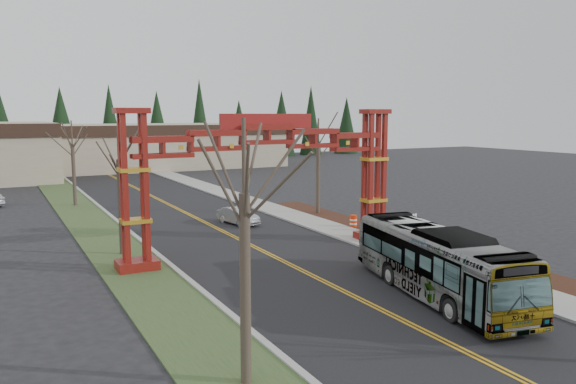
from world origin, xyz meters
TOP-DOWN VIEW (x-y plane):
  - ground at (0.00, 0.00)m, footprint 200.00×200.00m
  - road at (0.00, 25.00)m, footprint 12.00×110.00m
  - lane_line_left at (-0.12, 25.00)m, footprint 0.12×100.00m
  - lane_line_right at (0.12, 25.00)m, footprint 0.12×100.00m
  - curb_right at (6.15, 25.00)m, footprint 0.30×110.00m
  - sidewalk_right at (7.60, 25.00)m, footprint 2.60×110.00m
  - landscape_strip at (10.20, 10.00)m, footprint 2.60×50.00m
  - grass_median at (-8.00, 25.00)m, footprint 4.00×110.00m
  - curb_left at (-6.15, 25.00)m, footprint 0.30×110.00m
  - gateway_arch at (0.00, 18.00)m, footprint 18.20×1.60m
  - retail_building_east at (10.00, 79.95)m, footprint 38.00×20.30m
  - conifer_treeline at (0.25, 92.00)m, footprint 116.10×5.60m
  - transit_bus at (3.46, 6.84)m, footprint 4.94×12.13m
  - silver_sedan at (2.09, 27.60)m, footprint 2.27×4.27m
  - bare_tree_median_near at (-8.00, 3.07)m, footprint 3.49×3.49m
  - bare_tree_median_mid at (-8.00, 21.94)m, footprint 2.95×2.95m
  - bare_tree_median_far at (-8.00, 43.06)m, footprint 3.36×3.36m
  - bare_tree_right_far at (10.00, 28.64)m, footprint 3.44×3.44m
  - street_sign at (9.56, 15.59)m, footprint 0.46×0.19m
  - barrel_south at (8.96, 17.69)m, footprint 0.55×0.55m
  - barrel_mid at (9.40, 20.29)m, footprint 0.55×0.55m
  - barrel_north at (9.19, 22.06)m, footprint 0.55×0.55m

SIDE VIEW (x-z plane):
  - ground at x=0.00m, z-range 0.00..0.00m
  - road at x=0.00m, z-range 0.00..0.02m
  - lane_line_left at x=-0.12m, z-range 0.02..0.03m
  - lane_line_right at x=0.12m, z-range 0.02..0.03m
  - grass_median at x=-8.00m, z-range 0.00..0.08m
  - landscape_strip at x=10.20m, z-range 0.00..0.12m
  - curb_right at x=6.15m, z-range 0.00..0.15m
  - curb_left at x=-6.15m, z-range 0.00..0.15m
  - sidewalk_right at x=7.60m, z-range 0.01..0.15m
  - barrel_north at x=9.19m, z-range 0.00..1.01m
  - barrel_mid at x=9.40m, z-range 0.00..1.02m
  - barrel_south at x=8.96m, z-range 0.00..1.02m
  - silver_sedan at x=2.09m, z-range 0.00..1.34m
  - street_sign at x=9.56m, z-range 0.46..2.56m
  - transit_bus at x=3.46m, z-range 0.00..3.29m
  - retail_building_east at x=10.00m, z-range 0.01..7.01m
  - bare_tree_median_far at x=-8.00m, z-range 1.75..9.76m
  - bare_tree_median_mid at x=-8.00m, z-range 1.91..9.73m
  - bare_tree_right_far at x=10.00m, z-range 1.82..10.07m
  - gateway_arch at x=0.00m, z-range 1.53..10.43m
  - bare_tree_median_near at x=-8.00m, z-range 1.88..10.33m
  - conifer_treeline at x=0.25m, z-range -0.01..12.99m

